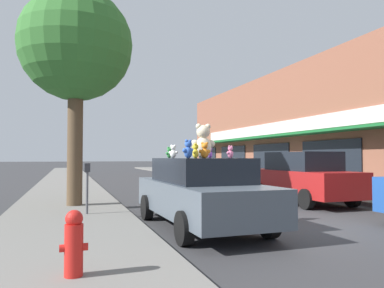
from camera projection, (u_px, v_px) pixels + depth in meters
name	position (u px, v px, depth m)	size (l,w,h in m)	color
ground_plane	(310.00, 226.00, 8.56)	(260.00, 260.00, 0.00)	#333335
sidewalk_near	(68.00, 238.00, 6.90)	(3.11, 90.00, 0.15)	slate
plush_art_car	(200.00, 191.00, 8.31)	(2.03, 4.75, 1.55)	#4C5660
teddy_bear_giant	(203.00, 142.00, 8.54)	(0.58, 0.36, 0.79)	beige
teddy_bear_blue	(188.00, 149.00, 7.32)	(0.28, 0.22, 0.37)	blue
teddy_bear_green	(169.00, 153.00, 9.14)	(0.20, 0.16, 0.28)	green
teddy_bear_yellow	(195.00, 151.00, 7.78)	(0.19, 0.23, 0.31)	yellow
teddy_bear_pink	(230.00, 152.00, 7.84)	(0.20, 0.16, 0.27)	pink
teddy_bear_purple	(210.00, 152.00, 9.31)	(0.20, 0.19, 0.29)	purple
teddy_bear_white	(173.00, 152.00, 8.78)	(0.23, 0.20, 0.32)	white
teddy_bear_orange	(205.00, 150.00, 7.86)	(0.26, 0.18, 0.34)	orange
teddy_bear_black	(188.00, 153.00, 8.37)	(0.15, 0.17, 0.24)	black
parked_car_far_center	(302.00, 177.00, 12.82)	(1.89, 4.52, 1.75)	maroon
street_tree	(76.00, 47.00, 11.24)	(3.37, 3.37, 6.49)	brown
fire_hydrant	(74.00, 243.00, 4.49)	(0.33, 0.22, 0.79)	red
parking_meter	(87.00, 182.00, 9.42)	(0.14, 0.10, 1.27)	#4C4C51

